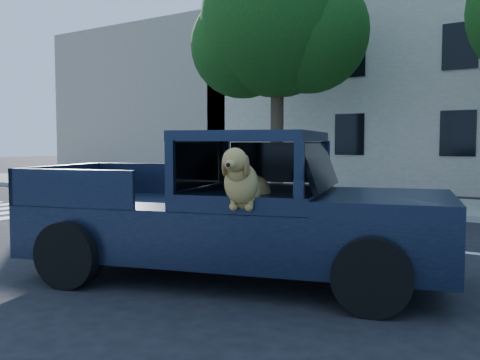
% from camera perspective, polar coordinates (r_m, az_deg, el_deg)
% --- Properties ---
extents(ground, '(120.00, 120.00, 0.00)m').
position_cam_1_polar(ground, '(8.29, -5.74, -9.09)').
color(ground, black).
rests_on(ground, ground).
extents(far_sidewalk, '(60.00, 4.00, 0.15)m').
position_cam_1_polar(far_sidewalk, '(16.34, 15.44, -2.47)').
color(far_sidewalk, gray).
rests_on(far_sidewalk, ground).
extents(lane_stripes, '(21.60, 0.14, 0.01)m').
position_cam_1_polar(lane_stripes, '(10.27, 15.60, -6.63)').
color(lane_stripes, silver).
rests_on(lane_stripes, ground).
extents(street_tree_left, '(6.00, 5.20, 8.60)m').
position_cam_1_polar(street_tree_left, '(18.67, 4.14, 15.86)').
color(street_tree_left, '#332619').
rests_on(street_tree_left, ground).
extents(building_left, '(12.00, 6.00, 8.00)m').
position_cam_1_polar(building_left, '(30.44, -7.57, 7.97)').
color(building_left, tan).
rests_on(building_left, ground).
extents(pickup_truck, '(6.04, 3.75, 2.02)m').
position_cam_1_polar(pickup_truck, '(7.39, -1.24, -5.27)').
color(pickup_truck, black).
rests_on(pickup_truck, ground).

